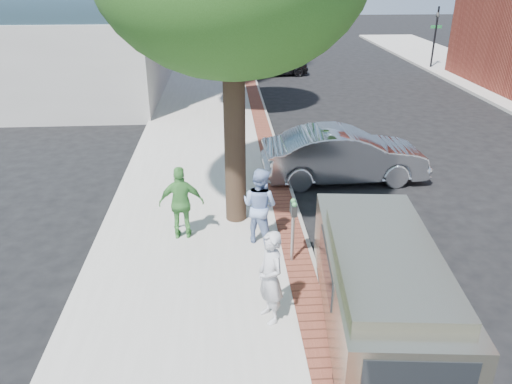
{
  "coord_description": "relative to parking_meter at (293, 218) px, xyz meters",
  "views": [
    {
      "loc": [
        -0.87,
        -9.56,
        6.11
      ],
      "look_at": [
        -0.14,
        1.17,
        1.2
      ],
      "focal_mm": 35.0,
      "sensor_mm": 36.0,
      "label": 1
    }
  ],
  "objects": [
    {
      "name": "van",
      "position": [
        1.25,
        -2.09,
        -0.21
      ],
      "size": [
        2.35,
        5.1,
        1.83
      ],
      "rotation": [
        0.0,
        0.0,
        -0.1
      ],
      "color": "gray",
      "rests_on": "ground"
    },
    {
      "name": "person_green",
      "position": [
        -2.46,
        1.24,
        -0.16
      ],
      "size": [
        1.06,
        0.45,
        1.79
      ],
      "primitive_type": "imported",
      "rotation": [
        0.0,
        0.0,
        3.16
      ],
      "color": "#499544",
      "rests_on": "sidewalk"
    },
    {
      "name": "bg_car",
      "position": [
        1.71,
        20.98,
        -0.5
      ],
      "size": [
        4.3,
        2.13,
        1.41
      ],
      "primitive_type": "imported",
      "rotation": [
        0.0,
        0.0,
        1.69
      ],
      "color": "black",
      "rests_on": "ground"
    },
    {
      "name": "ground",
      "position": [
        -0.56,
        0.23,
        -1.21
      ],
      "size": [
        120.0,
        120.0,
        0.0
      ],
      "primitive_type": "plane",
      "color": "black",
      "rests_on": "ground"
    },
    {
      "name": "curb",
      "position": [
        0.49,
        8.23,
        -1.13
      ],
      "size": [
        0.1,
        60.0,
        0.15
      ],
      "primitive_type": "cube",
      "color": "gray",
      "rests_on": "ground"
    },
    {
      "name": "person_gray",
      "position": [
        -0.67,
        -1.94,
        -0.16
      ],
      "size": [
        0.65,
        0.77,
        1.8
      ],
      "primitive_type": "imported",
      "rotation": [
        0.0,
        0.0,
        -1.18
      ],
      "color": "#B8B8BD",
      "rests_on": "sidewalk"
    },
    {
      "name": "parking_meter",
      "position": [
        0.0,
        0.0,
        0.0
      ],
      "size": [
        0.12,
        0.32,
        1.47
      ],
      "color": "gray",
      "rests_on": "sidewalk"
    },
    {
      "name": "sedan_silver",
      "position": [
        2.23,
        4.77,
        -0.39
      ],
      "size": [
        5.02,
        1.89,
        1.63
      ],
      "primitive_type": "imported",
      "rotation": [
        0.0,
        0.0,
        1.6
      ],
      "color": "#A7A8AE",
      "rests_on": "ground"
    },
    {
      "name": "office_base",
      "position": [
        -13.56,
        22.23,
        0.79
      ],
      "size": [
        18.2,
        22.2,
        4.0
      ],
      "primitive_type": "cube",
      "color": "gray",
      "rests_on": "ground"
    },
    {
      "name": "person_officer",
      "position": [
        -0.64,
        0.94,
        -0.14
      ],
      "size": [
        1.13,
        1.08,
        1.83
      ],
      "primitive_type": "imported",
      "rotation": [
        0.0,
        0.0,
        2.51
      ],
      "color": "#8CA6D9",
      "rests_on": "sidewalk"
    },
    {
      "name": "sidewalk",
      "position": [
        -2.06,
        8.23,
        -1.13
      ],
      "size": [
        5.0,
        60.0,
        0.15
      ],
      "primitive_type": "cube",
      "color": "#9E9991",
      "rests_on": "ground"
    },
    {
      "name": "signal_far",
      "position": [
        11.94,
        22.23,
        1.05
      ],
      "size": [
        0.7,
        0.15,
        3.8
      ],
      "color": "black",
      "rests_on": "ground"
    },
    {
      "name": "signal_near",
      "position": [
        0.34,
        22.23,
        1.05
      ],
      "size": [
        0.7,
        0.15,
        3.8
      ],
      "color": "black",
      "rests_on": "ground"
    },
    {
      "name": "brick_strip",
      "position": [
        0.14,
        8.23,
        -1.05
      ],
      "size": [
        0.6,
        60.0,
        0.01
      ],
      "primitive_type": "cube",
      "color": "brown",
      "rests_on": "sidewalk"
    }
  ]
}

